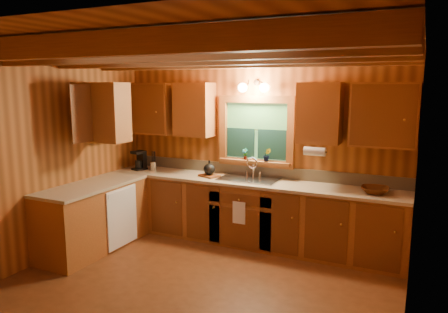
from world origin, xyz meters
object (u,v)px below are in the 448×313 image
at_px(sink, 249,183).
at_px(cutting_board, 209,176).
at_px(wicker_basket, 375,190).
at_px(coffee_maker, 140,160).

bearing_deg(sink, cutting_board, -175.70).
bearing_deg(cutting_board, wicker_basket, 20.56).
xyz_separation_m(cutting_board, wicker_basket, (2.25, -0.00, 0.03)).
bearing_deg(coffee_maker, wicker_basket, 15.87).
xyz_separation_m(sink, wicker_basket, (1.66, -0.05, 0.08)).
relative_size(coffee_maker, wicker_basket, 0.88).
bearing_deg(cutting_board, sink, 24.90).
relative_size(cutting_board, wicker_basket, 0.84).
xyz_separation_m(coffee_maker, cutting_board, (1.21, -0.02, -0.13)).
bearing_deg(cutting_board, coffee_maker, -160.13).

